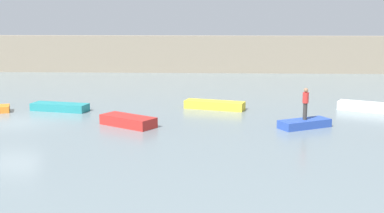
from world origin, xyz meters
TOP-DOWN VIEW (x-y plane):
  - ground_plane at (0.00, 0.00)m, footprint 120.00×120.00m
  - embankment_wall at (0.00, 24.92)m, footprint 80.00×1.20m
  - rowboat_teal at (1.43, 3.63)m, footprint 3.75×1.86m
  - rowboat_red at (6.46, -0.43)m, footprint 3.31×2.74m
  - rowboat_yellow at (11.14, 4.62)m, footprint 3.96×2.09m
  - rowboat_blue at (15.93, -0.42)m, footprint 3.00×2.26m
  - rowboat_white at (20.81, 4.38)m, footprint 3.79×2.62m
  - person_red_shirt at (15.93, -0.42)m, footprint 0.32×0.32m

SIDE VIEW (x-z plane):
  - ground_plane at x=0.00m, z-range 0.00..0.00m
  - rowboat_blue at x=15.93m, z-range 0.00..0.44m
  - rowboat_teal at x=1.43m, z-range 0.00..0.47m
  - rowboat_yellow at x=11.14m, z-range 0.00..0.52m
  - rowboat_white at x=20.81m, z-range 0.00..0.54m
  - rowboat_red at x=6.46m, z-range 0.00..0.55m
  - person_red_shirt at x=15.93m, z-range 0.54..2.24m
  - embankment_wall at x=0.00m, z-range 0.00..3.83m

